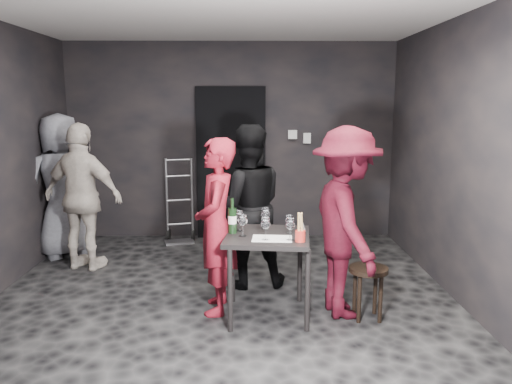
{
  "coord_description": "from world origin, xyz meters",
  "views": [
    {
      "loc": [
        0.26,
        -4.45,
        1.89
      ],
      "look_at": [
        0.32,
        0.25,
        1.04
      ],
      "focal_mm": 35.0,
      "sensor_mm": 36.0,
      "label": 1
    }
  ],
  "objects_px": {
    "man_maroon": "(346,210)",
    "breadstick_cup": "(300,228)",
    "wine_bottle": "(232,220)",
    "stool": "(368,278)",
    "woman_black": "(247,197)",
    "tasting_table": "(268,245)",
    "bystander_cream": "(83,189)",
    "bystander_grey": "(61,173)",
    "server_red": "(216,221)",
    "hand_truck": "(180,226)"
  },
  "relations": [
    {
      "from": "server_red",
      "to": "woman_black",
      "type": "relative_size",
      "value": 0.9
    },
    {
      "from": "hand_truck",
      "to": "bystander_grey",
      "type": "bearing_deg",
      "value": -169.98
    },
    {
      "from": "woman_black",
      "to": "wine_bottle",
      "type": "xyz_separation_m",
      "value": [
        -0.13,
        -0.72,
        -0.06
      ]
    },
    {
      "from": "stool",
      "to": "bystander_grey",
      "type": "relative_size",
      "value": 0.23
    },
    {
      "from": "man_maroon",
      "to": "breadstick_cup",
      "type": "height_order",
      "value": "man_maroon"
    },
    {
      "from": "hand_truck",
      "to": "tasting_table",
      "type": "bearing_deg",
      "value": -80.49
    },
    {
      "from": "stool",
      "to": "bystander_grey",
      "type": "height_order",
      "value": "bystander_grey"
    },
    {
      "from": "server_red",
      "to": "man_maroon",
      "type": "bearing_deg",
      "value": 84.39
    },
    {
      "from": "stool",
      "to": "bystander_cream",
      "type": "height_order",
      "value": "bystander_cream"
    },
    {
      "from": "stool",
      "to": "bystander_cream",
      "type": "xyz_separation_m",
      "value": [
        -2.92,
        1.39,
        0.56
      ]
    },
    {
      "from": "stool",
      "to": "breadstick_cup",
      "type": "bearing_deg",
      "value": -166.08
    },
    {
      "from": "man_maroon",
      "to": "breadstick_cup",
      "type": "distance_m",
      "value": 0.51
    },
    {
      "from": "man_maroon",
      "to": "bystander_cream",
      "type": "bearing_deg",
      "value": 56.24
    },
    {
      "from": "hand_truck",
      "to": "breadstick_cup",
      "type": "relative_size",
      "value": 4.35
    },
    {
      "from": "server_red",
      "to": "woman_black",
      "type": "distance_m",
      "value": 0.72
    },
    {
      "from": "tasting_table",
      "to": "stool",
      "type": "height_order",
      "value": "tasting_table"
    },
    {
      "from": "hand_truck",
      "to": "breadstick_cup",
      "type": "bearing_deg",
      "value": -77.73
    },
    {
      "from": "bystander_grey",
      "to": "woman_black",
      "type": "bearing_deg",
      "value": 115.84
    },
    {
      "from": "bystander_cream",
      "to": "wine_bottle",
      "type": "relative_size",
      "value": 5.92
    },
    {
      "from": "tasting_table",
      "to": "wine_bottle",
      "type": "distance_m",
      "value": 0.38
    },
    {
      "from": "stool",
      "to": "man_maroon",
      "type": "bearing_deg",
      "value": 149.48
    },
    {
      "from": "woman_black",
      "to": "wine_bottle",
      "type": "bearing_deg",
      "value": 72.12
    },
    {
      "from": "wine_bottle",
      "to": "stool",
      "type": "bearing_deg",
      "value": -6.19
    },
    {
      "from": "tasting_table",
      "to": "bystander_cream",
      "type": "relative_size",
      "value": 0.4
    },
    {
      "from": "stool",
      "to": "breadstick_cup",
      "type": "distance_m",
      "value": 0.81
    },
    {
      "from": "man_maroon",
      "to": "wine_bottle",
      "type": "xyz_separation_m",
      "value": [
        -1.0,
        0.02,
        -0.08
      ]
    },
    {
      "from": "tasting_table",
      "to": "woman_black",
      "type": "bearing_deg",
      "value": 103.27
    },
    {
      "from": "woman_black",
      "to": "man_maroon",
      "type": "bearing_deg",
      "value": 131.7
    },
    {
      "from": "man_maroon",
      "to": "bystander_grey",
      "type": "height_order",
      "value": "bystander_grey"
    },
    {
      "from": "hand_truck",
      "to": "woman_black",
      "type": "xyz_separation_m",
      "value": [
        0.93,
        -1.65,
        0.72
      ]
    },
    {
      "from": "wine_bottle",
      "to": "breadstick_cup",
      "type": "distance_m",
      "value": 0.64
    },
    {
      "from": "bystander_cream",
      "to": "breadstick_cup",
      "type": "bearing_deg",
      "value": 164.41
    },
    {
      "from": "tasting_table",
      "to": "stool",
      "type": "bearing_deg",
      "value": -4.65
    },
    {
      "from": "woman_black",
      "to": "wine_bottle",
      "type": "height_order",
      "value": "woman_black"
    },
    {
      "from": "server_red",
      "to": "bystander_grey",
      "type": "relative_size",
      "value": 0.81
    },
    {
      "from": "server_red",
      "to": "man_maroon",
      "type": "distance_m",
      "value": 1.16
    },
    {
      "from": "stool",
      "to": "wine_bottle",
      "type": "bearing_deg",
      "value": 173.81
    },
    {
      "from": "tasting_table",
      "to": "server_red",
      "type": "relative_size",
      "value": 0.45
    },
    {
      "from": "woman_black",
      "to": "bystander_cream",
      "type": "bearing_deg",
      "value": -24.29
    },
    {
      "from": "hand_truck",
      "to": "server_red",
      "type": "xyz_separation_m",
      "value": [
        0.66,
        -2.31,
        0.63
      ]
    },
    {
      "from": "hand_truck",
      "to": "server_red",
      "type": "relative_size",
      "value": 0.68
    },
    {
      "from": "man_maroon",
      "to": "wine_bottle",
      "type": "bearing_deg",
      "value": 80.43
    },
    {
      "from": "breadstick_cup",
      "to": "wine_bottle",
      "type": "bearing_deg",
      "value": 153.72
    },
    {
      "from": "wine_bottle",
      "to": "breadstick_cup",
      "type": "relative_size",
      "value": 1.19
    },
    {
      "from": "woman_black",
      "to": "tasting_table",
      "type": "bearing_deg",
      "value": 95.24
    },
    {
      "from": "tasting_table",
      "to": "server_red",
      "type": "xyz_separation_m",
      "value": [
        -0.46,
        0.12,
        0.19
      ]
    },
    {
      "from": "server_red",
      "to": "man_maroon",
      "type": "relative_size",
      "value": 0.88
    },
    {
      "from": "woman_black",
      "to": "bystander_cream",
      "type": "relative_size",
      "value": 1.01
    },
    {
      "from": "man_maroon",
      "to": "stool",
      "type": "bearing_deg",
      "value": -129.13
    },
    {
      "from": "hand_truck",
      "to": "man_maroon",
      "type": "bearing_deg",
      "value": -68.08
    }
  ]
}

